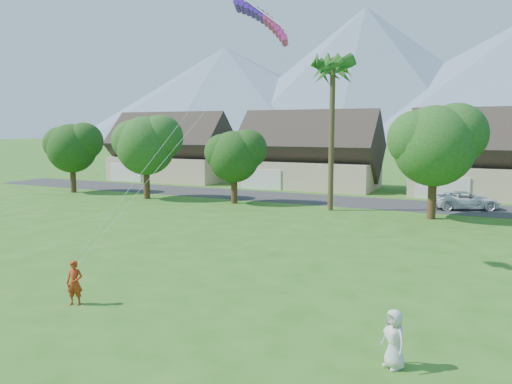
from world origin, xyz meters
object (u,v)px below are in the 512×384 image
Objects in this scene: parked_car at (466,200)px; watcher at (394,339)px; kite_flyer at (75,283)px; parafoil_kite at (264,18)px.

watcher is at bearing 156.27° from parked_car.
parked_car is at bearing 46.37° from kite_flyer.
kite_flyer is at bearing -131.20° from parafoil_kite.
watcher is at bearing -21.60° from kite_flyer.
parafoil_kite is at bearing 172.97° from watcher.
watcher is 31.13m from parked_car.
watcher is (12.04, 0.08, -0.01)m from kite_flyer.
kite_flyer is at bearing 135.25° from parked_car.
parked_car is (12.39, 31.20, -0.12)m from kite_flyer.
watcher is 15.57m from parafoil_kite.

